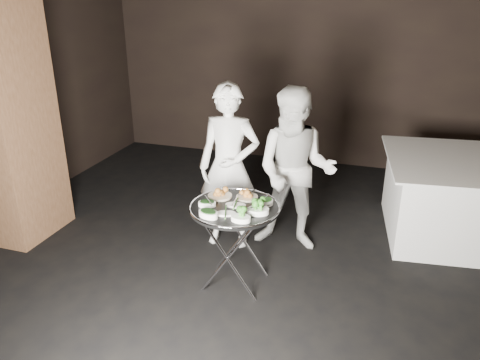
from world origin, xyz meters
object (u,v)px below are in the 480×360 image
(waiter_right, at_px, (295,171))
(serving_tray, at_px, (235,208))
(waiter_left, at_px, (229,167))
(dining_table, at_px, (457,198))
(tray_stand, at_px, (235,242))

(waiter_right, bearing_deg, serving_tray, -115.14)
(waiter_left, bearing_deg, dining_table, 15.99)
(serving_tray, xyz_separation_m, waiter_left, (-0.29, 0.70, 0.08))
(waiter_left, bearing_deg, serving_tray, -72.75)
(waiter_right, relative_size, dining_table, 1.10)
(waiter_left, relative_size, dining_table, 1.12)
(dining_table, bearing_deg, waiter_right, -154.72)
(tray_stand, bearing_deg, serving_tray, 135.00)
(tray_stand, xyz_separation_m, dining_table, (1.94, 1.57, 0.01))
(waiter_left, bearing_deg, tray_stand, -72.75)
(serving_tray, xyz_separation_m, waiter_right, (0.35, 0.82, 0.07))
(serving_tray, height_order, waiter_right, waiter_right)
(serving_tray, bearing_deg, waiter_right, 66.91)
(tray_stand, distance_m, waiter_left, 0.87)
(serving_tray, bearing_deg, waiter_left, 112.65)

